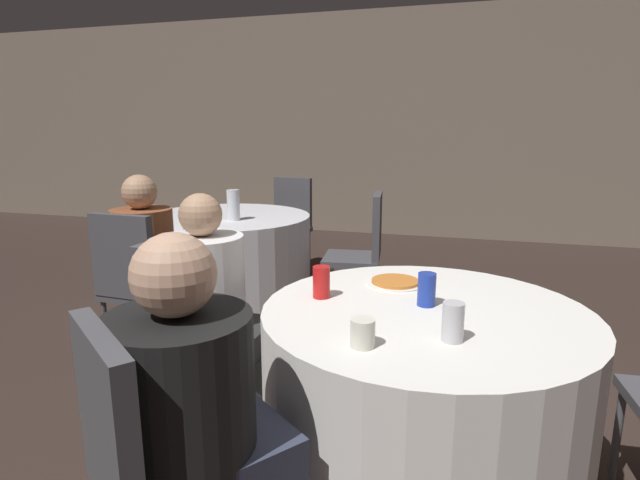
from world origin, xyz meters
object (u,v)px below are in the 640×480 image
at_px(person_black_shirt, 208,429).
at_px(soda_can_silver, 453,322).
at_px(chair_far_north, 289,218).
at_px(soda_can_blue, 427,289).
at_px(chair_near_southwest, 148,464).
at_px(soda_can_red, 321,282).
at_px(chair_far_south, 135,277).
at_px(person_white_shirt, 221,324).
at_px(bottle_far, 233,205).
at_px(person_floral_shirt, 153,265).
at_px(chair_far_east, 365,244).
at_px(table_near, 422,401).
at_px(pizza_plate_near, 395,282).
at_px(table_far, 228,262).
at_px(chair_near_west, 187,323).

xyz_separation_m(person_black_shirt, soda_can_silver, (0.61, 0.42, 0.21)).
distance_m(chair_far_north, soda_can_blue, 3.00).
distance_m(chair_near_southwest, soda_can_red, 0.88).
relative_size(chair_far_south, person_black_shirt, 0.82).
xyz_separation_m(person_white_shirt, bottle_far, (-0.62, 1.42, 0.27)).
xyz_separation_m(person_floral_shirt, soda_can_blue, (1.64, -0.70, 0.22)).
relative_size(chair_far_east, bottle_far, 4.20).
xyz_separation_m(chair_far_north, bottle_far, (0.01, -1.20, 0.29)).
bearing_deg(chair_far_south, chair_far_east, 49.90).
height_order(table_near, person_white_shirt, person_white_shirt).
height_order(chair_near_southwest, soda_can_silver, chair_near_southwest).
relative_size(chair_far_south, person_floral_shirt, 0.82).
xyz_separation_m(person_white_shirt, pizza_plate_near, (0.69, 0.23, 0.17)).
relative_size(chair_far_east, soda_can_silver, 7.46).
height_order(chair_near_southwest, soda_can_blue, chair_near_southwest).
xyz_separation_m(chair_far_south, soda_can_red, (1.25, -0.55, 0.24)).
bearing_deg(pizza_plate_near, table_near, -61.60).
relative_size(chair_far_north, chair_far_east, 1.00).
bearing_deg(chair_near_southwest, table_far, 149.44).
bearing_deg(chair_far_south, person_black_shirt, -44.81).
relative_size(chair_far_north, person_white_shirt, 0.82).
height_order(chair_far_south, soda_can_silver, chair_far_south).
distance_m(soda_can_red, bottle_far, 1.78).
xyz_separation_m(table_near, chair_near_southwest, (-0.61, -0.80, 0.18)).
height_order(chair_far_east, soda_can_red, chair_far_east).
distance_m(chair_near_southwest, soda_can_blue, 1.07).
xyz_separation_m(table_far, soda_can_blue, (1.59, -1.58, 0.42)).
distance_m(chair_far_north, person_white_shirt, 2.69).
relative_size(person_floral_shirt, soda_can_silver, 9.08).
bearing_deg(table_near, person_black_shirt, -127.26).
height_order(table_near, soda_can_blue, soda_can_blue).
bearing_deg(chair_near_west, table_far, -156.68).
relative_size(person_white_shirt, soda_can_blue, 9.05).
bearing_deg(table_far, person_white_shirt, -64.40).
height_order(table_near, person_floral_shirt, person_floral_shirt).
distance_m(table_near, chair_far_east, 1.84).
relative_size(person_floral_shirt, bottle_far, 5.11).
height_order(person_black_shirt, pizza_plate_near, person_black_shirt).
bearing_deg(soda_can_blue, chair_near_west, 179.80).
distance_m(chair_far_east, person_white_shirt, 1.73).
distance_m(person_black_shirt, bottle_far, 2.35).
height_order(chair_near_southwest, person_white_shirt, person_white_shirt).
relative_size(chair_far_south, soda_can_silver, 7.46).
bearing_deg(chair_far_north, person_floral_shirt, 91.95).
relative_size(table_far, chair_far_east, 1.38).
relative_size(chair_near_west, chair_far_north, 1.00).
relative_size(chair_near_west, person_floral_shirt, 0.82).
xyz_separation_m(chair_near_west, person_floral_shirt, (-0.64, 0.70, 0.02)).
bearing_deg(soda_can_red, person_white_shirt, 178.08).
bearing_deg(bottle_far, pizza_plate_near, -42.33).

